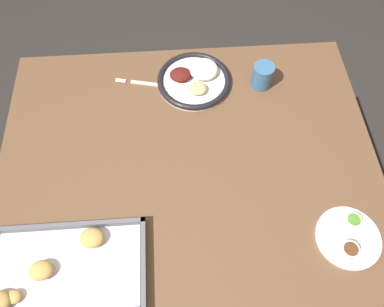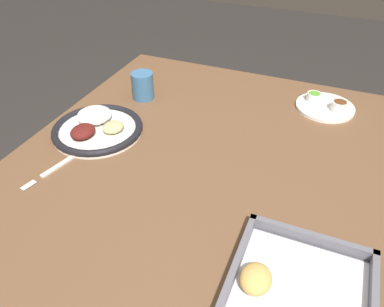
% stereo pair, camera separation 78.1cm
% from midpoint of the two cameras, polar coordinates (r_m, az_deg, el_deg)
% --- Properties ---
extents(dining_table, '(1.12, 0.88, 0.76)m').
position_cam_midpoint_polar(dining_table, '(1.03, -14.92, -24.33)').
color(dining_table, brown).
rests_on(dining_table, ground_plane).
extents(dinner_plate, '(0.24, 0.24, 0.05)m').
position_cam_midpoint_polar(dinner_plate, '(1.09, -27.64, -12.25)').
color(dinner_plate, white).
rests_on(dinner_plate, dining_table).
extents(fork, '(0.20, 0.06, 0.00)m').
position_cam_midpoint_polar(fork, '(1.06, -33.43, -18.05)').
color(fork, silver).
rests_on(fork, dining_table).
extents(saucer_plate, '(0.17, 0.17, 0.04)m').
position_cam_midpoint_polar(saucer_plate, '(1.07, 8.80, -8.56)').
color(saucer_plate, white).
rests_on(saucer_plate, dining_table).
extents(drinking_cup, '(0.07, 0.07, 0.08)m').
position_cam_midpoint_polar(drinking_cup, '(1.15, -19.79, -4.64)').
color(drinking_cup, '#38668E').
rests_on(drinking_cup, dining_table).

